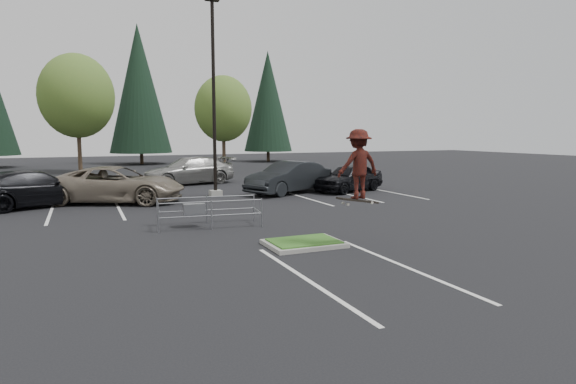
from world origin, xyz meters
name	(u,v)px	position (x,y,z in m)	size (l,w,h in m)	color
ground	(304,246)	(0.00, 0.00, 0.00)	(120.00, 120.00, 0.00)	black
grass_median	(304,243)	(0.00, 0.00, 0.08)	(2.20, 1.60, 0.16)	gray
stall_lines	(209,216)	(-1.35, 6.02, 0.00)	(22.62, 17.60, 0.01)	silver
light_pole	(214,108)	(0.50, 12.00, 4.56)	(0.70, 0.60, 10.12)	gray
decid_b	(77,99)	(-6.01, 30.53, 6.04)	(5.89, 5.89, 9.64)	#38281C
decid_c	(223,111)	(5.99, 29.83, 5.25)	(5.12, 5.12, 8.38)	#38281C
conif_b	(139,89)	(0.00, 40.50, 7.85)	(6.38, 6.38, 14.50)	#38281C
conif_c	(268,101)	(14.00, 39.50, 6.85)	(5.50, 5.50, 12.50)	#38281C
cart_corral	(198,209)	(-2.24, 4.05, 0.64)	(3.69, 1.68, 1.01)	gray
skateboarder	(358,165)	(1.20, -1.00, 2.42)	(1.29, 0.76, 2.12)	black
car_l_tan	(115,185)	(-4.50, 11.50, 0.86)	(2.87, 6.22, 1.73)	#7C6F5E
car_l_black	(32,189)	(-8.00, 11.50, 0.82)	(2.30, 5.67, 1.64)	black
car_r_charc	(289,177)	(4.50, 11.50, 0.87)	(1.84, 5.28, 1.74)	black
car_r_black	(350,178)	(8.00, 10.95, 0.78)	(1.83, 4.55, 1.55)	black
car_far_silver	(190,171)	(0.47, 18.33, 0.87)	(2.43, 5.99, 1.74)	#979692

